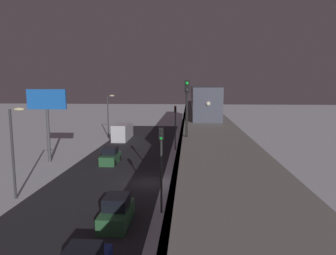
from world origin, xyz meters
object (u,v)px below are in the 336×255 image
(rail_signal, at_px, (187,98))
(subway_train, at_px, (199,95))
(sedan_green_2, at_px, (117,212))
(traffic_light_near, at_px, (161,158))
(traffic_light_mid, at_px, (175,121))
(sedan_green, at_px, (111,157))
(box_truck, at_px, (123,132))
(commercial_billboard, at_px, (47,107))

(rail_signal, bearing_deg, subway_train, -93.16)
(sedan_green_2, bearing_deg, traffic_light_near, 34.16)
(traffic_light_mid, bearing_deg, traffic_light_near, 90.00)
(sedan_green_2, relative_size, traffic_light_mid, 0.63)
(subway_train, bearing_deg, sedan_green, 62.03)
(sedan_green_2, bearing_deg, subway_train, 79.89)
(traffic_light_near, relative_size, traffic_light_mid, 1.00)
(sedan_green_2, xyz_separation_m, box_truck, (6.60, -32.46, 0.55))
(sedan_green, relative_size, traffic_light_near, 0.63)
(traffic_light_near, distance_m, traffic_light_mid, 22.51)
(subway_train, distance_m, sedan_green_2, 38.72)
(sedan_green, distance_m, box_truck, 16.33)
(subway_train, xyz_separation_m, sedan_green, (11.29, 21.27, -6.77))
(traffic_light_near, bearing_deg, subway_train, -96.09)
(rail_signal, height_order, sedan_green, rail_signal)
(rail_signal, height_order, traffic_light_near, rail_signal)
(rail_signal, relative_size, traffic_light_mid, 0.62)
(rail_signal, bearing_deg, traffic_light_near, -6.89)
(traffic_light_mid, height_order, commercial_billboard, commercial_billboard)
(rail_signal, distance_m, sedan_green, 18.90)
(sedan_green_2, relative_size, traffic_light_near, 0.63)
(box_truck, bearing_deg, commercial_billboard, 70.81)
(traffic_light_near, bearing_deg, sedan_green_2, 34.16)
(commercial_billboard, bearing_deg, sedan_green_2, 126.94)
(commercial_billboard, bearing_deg, subway_train, -131.67)
(subway_train, distance_m, traffic_light_mid, 14.01)
(sedan_green, height_order, traffic_light_mid, traffic_light_mid)
(sedan_green, distance_m, sedan_green_2, 16.90)
(sedan_green_2, relative_size, commercial_billboard, 0.46)
(subway_train, height_order, commercial_billboard, subway_train)
(traffic_light_mid, bearing_deg, sedan_green, 47.59)
(subway_train, height_order, sedan_green_2, subway_train)
(rail_signal, relative_size, box_truck, 0.54)
(rail_signal, distance_m, sedan_green_2, 9.20)
(sedan_green_2, bearing_deg, traffic_light_mid, 83.24)
(sedan_green_2, height_order, traffic_light_near, traffic_light_near)
(box_truck, bearing_deg, sedan_green_2, 101.49)
(sedan_green_2, xyz_separation_m, traffic_light_near, (-2.90, -1.97, 3.40))
(subway_train, height_order, sedan_green, subway_train)
(sedan_green, bearing_deg, traffic_light_mid, -132.41)
(commercial_billboard, bearing_deg, traffic_light_mid, -151.54)
(commercial_billboard, bearing_deg, rail_signal, 139.42)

